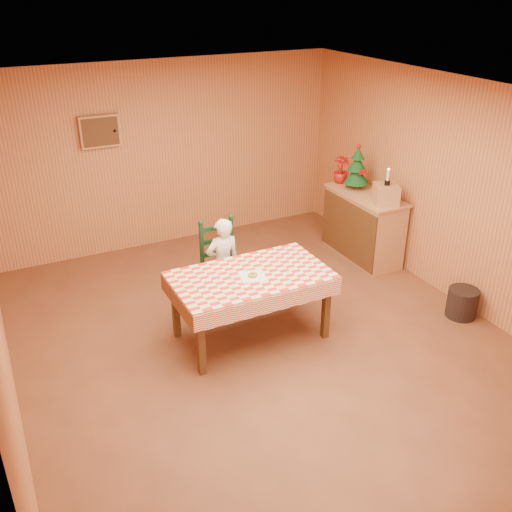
{
  "coord_description": "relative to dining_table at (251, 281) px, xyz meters",
  "views": [
    {
      "loc": [
        -2.38,
        -4.55,
        3.57
      ],
      "look_at": [
        0.0,
        0.2,
        0.95
      ],
      "focal_mm": 40.0,
      "sensor_mm": 36.0,
      "label": 1
    }
  ],
  "objects": [
    {
      "name": "ground",
      "position": [
        0.08,
        -0.17,
        -0.69
      ],
      "size": [
        6.0,
        6.0,
        0.0
      ],
      "primitive_type": "plane",
      "color": "brown",
      "rests_on": "ground"
    },
    {
      "name": "cabin_walls",
      "position": [
        0.08,
        0.37,
        1.14
      ],
      "size": [
        5.1,
        6.05,
        2.65
      ],
      "color": "#C67947",
      "rests_on": "ground"
    },
    {
      "name": "dining_table",
      "position": [
        0.0,
        0.0,
        0.0
      ],
      "size": [
        1.66,
        0.96,
        0.77
      ],
      "color": "#533016",
      "rests_on": "ground"
    },
    {
      "name": "ladder_chair",
      "position": [
        -0.0,
        0.79,
        -0.18
      ],
      "size": [
        0.44,
        0.4,
        1.08
      ],
      "color": "black",
      "rests_on": "ground"
    },
    {
      "name": "seated_child",
      "position": [
        0.0,
        0.73,
        -0.13
      ],
      "size": [
        0.41,
        0.27,
        1.12
      ],
      "primitive_type": "imported",
      "rotation": [
        0.0,
        0.0,
        3.14
      ],
      "color": "white",
      "rests_on": "ground"
    },
    {
      "name": "napkin",
      "position": [
        0.0,
        -0.05,
        0.08
      ],
      "size": [
        0.31,
        0.31,
        0.0
      ],
      "primitive_type": "cube",
      "rotation": [
        0.0,
        0.0,
        -0.21
      ],
      "color": "white",
      "rests_on": "dining_table"
    },
    {
      "name": "donut",
      "position": [
        0.0,
        -0.05,
        0.1
      ],
      "size": [
        0.11,
        0.11,
        0.03
      ],
      "primitive_type": "torus",
      "rotation": [
        0.0,
        0.0,
        -0.1
      ],
      "color": "#BD8A43",
      "rests_on": "napkin"
    },
    {
      "name": "shelf_unit",
      "position": [
        2.26,
        1.09,
        -0.22
      ],
      "size": [
        0.54,
        1.24,
        0.93
      ],
      "color": "tan",
      "rests_on": "ground"
    },
    {
      "name": "crate",
      "position": [
        2.27,
        0.69,
        0.37
      ],
      "size": [
        0.4,
        0.4,
        0.25
      ],
      "primitive_type": "cube",
      "rotation": [
        0.0,
        0.0,
        -0.43
      ],
      "color": "tan",
      "rests_on": "shelf_unit"
    },
    {
      "name": "christmas_tree",
      "position": [
        2.27,
        1.34,
        0.52
      ],
      "size": [
        0.34,
        0.34,
        0.62
      ],
      "color": "#533016",
      "rests_on": "shelf_unit"
    },
    {
      "name": "flower_arrangement",
      "position": [
        2.22,
        1.64,
        0.43
      ],
      "size": [
        0.26,
        0.26,
        0.37
      ],
      "primitive_type": "imported",
      "rotation": [
        0.0,
        0.0,
        -0.32
      ],
      "color": "#9C100E",
      "rests_on": "shelf_unit"
    },
    {
      "name": "candle_set",
      "position": [
        2.27,
        0.69,
        0.56
      ],
      "size": [
        0.07,
        0.07,
        0.22
      ],
      "color": "black",
      "rests_on": "crate"
    },
    {
      "name": "storage_bin",
      "position": [
        2.37,
        -0.72,
        -0.52
      ],
      "size": [
        0.44,
        0.44,
        0.34
      ],
      "primitive_type": "cylinder",
      "rotation": [
        0.0,
        0.0,
        -0.36
      ],
      "color": "black",
      "rests_on": "ground"
    }
  ]
}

